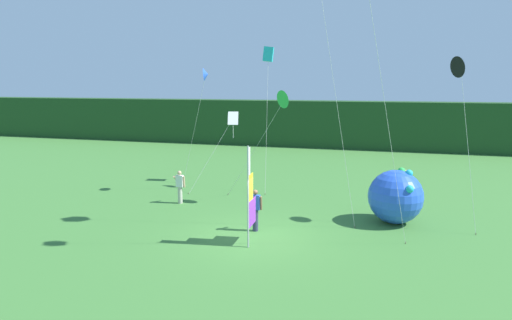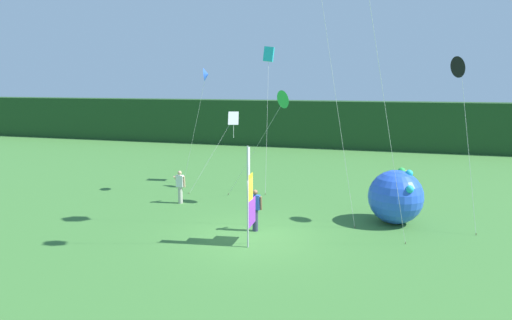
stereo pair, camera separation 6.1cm
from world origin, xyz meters
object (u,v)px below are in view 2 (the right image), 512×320
at_px(person_mid_field, 405,185).
at_px(person_far_left, 180,186).
at_px(banner_flag, 250,198).
at_px(inflatable_balloon, 396,197).
at_px(kite_cyan_box_0, 269,55).
at_px(kite_black_delta_1, 461,67).
at_px(kite_green_delta_6, 285,99).
at_px(person_near_banner, 255,209).
at_px(kite_white_diamond_5, 232,122).
at_px(kite_blue_delta_4, 206,75).

relative_size(person_mid_field, person_far_left, 1.00).
xyz_separation_m(banner_flag, person_mid_field, (5.85, 7.53, -0.91)).
bearing_deg(person_far_left, inflatable_balloon, -2.19).
relative_size(person_far_left, kite_cyan_box_0, 0.21).
relative_size(person_far_left, kite_black_delta_1, 0.24).
height_order(banner_flag, kite_cyan_box_0, kite_cyan_box_0).
bearing_deg(kite_green_delta_6, kite_black_delta_1, -9.92).
distance_m(person_far_left, inflatable_balloon, 10.14).
height_order(person_mid_field, kite_green_delta_6, kite_green_delta_6).
xyz_separation_m(banner_flag, person_far_left, (-4.88, 4.40, -0.91)).
bearing_deg(kite_cyan_box_0, inflatable_balloon, -39.02).
bearing_deg(person_near_banner, kite_cyan_box_0, 100.24).
distance_m(kite_white_diamond_5, kite_green_delta_6, 4.42).
xyz_separation_m(person_near_banner, kite_blue_delta_4, (-4.08, 5.17, 5.37)).
xyz_separation_m(person_mid_field, person_far_left, (-10.73, -3.14, -0.00)).
distance_m(person_far_left, kite_white_diamond_5, 4.79).
bearing_deg(banner_flag, person_far_left, 137.97).
distance_m(banner_flag, kite_black_delta_1, 9.76).
height_order(person_far_left, kite_blue_delta_4, kite_blue_delta_4).
distance_m(kite_cyan_box_0, kite_blue_delta_4, 4.13).
bearing_deg(person_mid_field, banner_flag, -127.83).
distance_m(person_near_banner, kite_blue_delta_4, 8.50).
xyz_separation_m(person_near_banner, inflatable_balloon, (5.46, 2.54, 0.24)).
distance_m(kite_cyan_box_0, kite_black_delta_1, 10.63).
distance_m(person_mid_field, kite_cyan_box_0, 10.22).
xyz_separation_m(person_mid_field, kite_green_delta_6, (-5.72, -2.03, 4.28)).
bearing_deg(kite_green_delta_6, person_far_left, -167.61).
xyz_separation_m(banner_flag, inflatable_balloon, (5.25, 4.01, -0.64)).
bearing_deg(person_near_banner, kite_white_diamond_5, 116.02).
distance_m(banner_flag, person_mid_field, 9.58).
distance_m(banner_flag, inflatable_balloon, 6.64).
bearing_deg(banner_flag, kite_black_delta_1, 29.69).
distance_m(person_mid_field, kite_black_delta_1, 6.73).
bearing_deg(person_mid_field, person_far_left, -163.72).
bearing_deg(kite_white_diamond_5, banner_flag, -67.04).
bearing_deg(person_far_left, kite_black_delta_1, -0.80).
bearing_deg(kite_white_diamond_5, person_near_banner, -63.98).
bearing_deg(kite_green_delta_6, banner_flag, -91.36).
relative_size(kite_blue_delta_4, kite_green_delta_6, 1.19).
relative_size(person_near_banner, kite_blue_delta_4, 0.26).
distance_m(person_near_banner, kite_black_delta_1, 9.86).
relative_size(kite_cyan_box_0, kite_green_delta_6, 1.41).
xyz_separation_m(banner_flag, kite_black_delta_1, (7.41, 4.23, 4.74)).
bearing_deg(kite_white_diamond_5, kite_cyan_box_0, 46.86).
xyz_separation_m(banner_flag, kite_white_diamond_5, (-3.34, 7.88, 1.99)).
distance_m(kite_black_delta_1, kite_blue_delta_4, 11.96).
xyz_separation_m(kite_blue_delta_4, kite_green_delta_6, (4.42, -1.15, -1.13)).
bearing_deg(kite_black_delta_1, kite_cyan_box_0, 149.27).
distance_m(person_near_banner, person_mid_field, 8.57).
relative_size(banner_flag, person_near_banner, 2.18).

